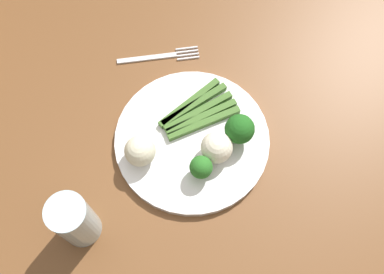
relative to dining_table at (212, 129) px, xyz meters
The scene contains 10 objects.
ground_plane 0.69m from the dining_table, ahead, with size 6.00×6.00×0.02m, color #B7A88E.
dining_table is the anchor object (origin of this frame).
plate 0.13m from the dining_table, 38.62° to the right, with size 0.28×0.28×0.01m, color white.
asparagus_bundle 0.12m from the dining_table, 65.29° to the right, with size 0.12×0.15×0.01m.
broccoli_back_right 0.20m from the dining_table, 18.19° to the right, with size 0.04×0.04×0.05m.
broccoli_left 0.17m from the dining_table, 23.68° to the left, with size 0.05×0.05×0.07m.
cauliflower_right 0.22m from the dining_table, 58.40° to the right, with size 0.06×0.06×0.06m, color beige.
cauliflower_near_fork 0.17m from the dining_table, ahead, with size 0.06×0.06×0.06m, color silver.
fork 0.19m from the dining_table, 143.26° to the right, with size 0.03×0.17×0.00m.
water_glass 0.36m from the dining_table, 51.38° to the right, with size 0.06×0.06×0.12m, color silver.
Camera 1 is at (0.38, -0.09, 1.53)m, focal length 41.36 mm.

